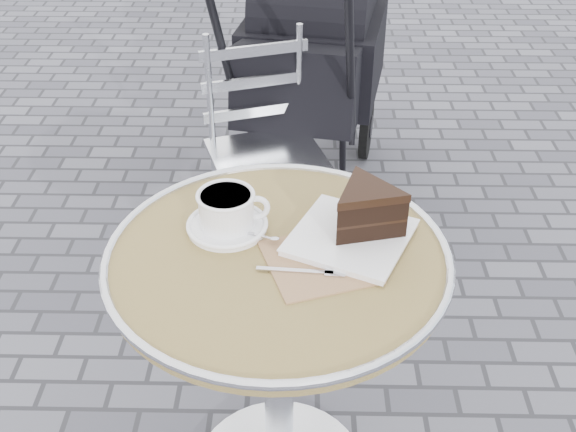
{
  "coord_description": "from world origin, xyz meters",
  "views": [
    {
      "loc": [
        0.04,
        -1.17,
        1.64
      ],
      "look_at": [
        0.02,
        0.07,
        0.78
      ],
      "focal_mm": 45.0,
      "sensor_mm": 36.0,
      "label": 1
    }
  ],
  "objects_px": {
    "cafe_table": "(278,314)",
    "cake_plate_set": "(362,216)",
    "cappuccino_set": "(228,213)",
    "bistro_chair": "(261,125)",
    "baby_stroller": "(309,73)"
  },
  "relations": [
    {
      "from": "cafe_table",
      "to": "bistro_chair",
      "type": "distance_m",
      "value": 1.01
    },
    {
      "from": "cafe_table",
      "to": "baby_stroller",
      "type": "height_order",
      "value": "baby_stroller"
    },
    {
      "from": "cake_plate_set",
      "to": "bistro_chair",
      "type": "bearing_deg",
      "value": 130.11
    },
    {
      "from": "cafe_table",
      "to": "cake_plate_set",
      "type": "xyz_separation_m",
      "value": [
        0.17,
        0.06,
        0.22
      ]
    },
    {
      "from": "cafe_table",
      "to": "cappuccino_set",
      "type": "xyz_separation_m",
      "value": [
        -0.11,
        0.09,
        0.2
      ]
    },
    {
      "from": "cafe_table",
      "to": "cappuccino_set",
      "type": "bearing_deg",
      "value": 140.57
    },
    {
      "from": "cafe_table",
      "to": "cake_plate_set",
      "type": "relative_size",
      "value": 2.04
    },
    {
      "from": "baby_stroller",
      "to": "cake_plate_set",
      "type": "bearing_deg",
      "value": -75.75
    },
    {
      "from": "cappuccino_set",
      "to": "cake_plate_set",
      "type": "relative_size",
      "value": 0.53
    },
    {
      "from": "cake_plate_set",
      "to": "bistro_chair",
      "type": "distance_m",
      "value": 1.01
    },
    {
      "from": "cafe_table",
      "to": "cappuccino_set",
      "type": "height_order",
      "value": "cappuccino_set"
    },
    {
      "from": "cappuccino_set",
      "to": "bistro_chair",
      "type": "relative_size",
      "value": 0.24
    },
    {
      "from": "cappuccino_set",
      "to": "baby_stroller",
      "type": "xyz_separation_m",
      "value": [
        0.18,
        1.39,
        -0.28
      ]
    },
    {
      "from": "cappuccino_set",
      "to": "cafe_table",
      "type": "bearing_deg",
      "value": -46.91
    },
    {
      "from": "cafe_table",
      "to": "baby_stroller",
      "type": "bearing_deg",
      "value": 87.09
    }
  ]
}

